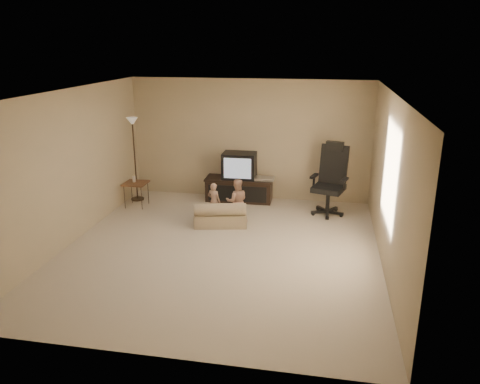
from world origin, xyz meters
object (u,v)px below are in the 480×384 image
object	(u,v)px
side_table	(136,183)
child_sofa	(220,216)
toddler_left	(214,202)
tv_stand	(240,181)
toddler_right	(237,201)
office_chair	(330,189)
floor_lamp	(134,141)

from	to	relation	value
side_table	child_sofa	distance (m)	2.07
child_sofa	toddler_left	xyz separation A→B (m)	(-0.18, 0.25, 0.17)
tv_stand	toddler_right	size ratio (longest dim) A/B	1.73
tv_stand	toddler_right	distance (m)	1.28
office_chair	side_table	distance (m)	3.86
side_table	toddler_right	world-z (taller)	toddler_right
floor_lamp	toddler_right	xyz separation A→B (m)	(2.32, -0.91, -0.86)
child_sofa	toddler_right	distance (m)	0.40
toddler_left	child_sofa	bearing A→B (deg)	142.13
floor_lamp	child_sofa	world-z (taller)	floor_lamp
tv_stand	child_sofa	bearing A→B (deg)	-94.25
office_chair	floor_lamp	size ratio (longest dim) A/B	0.80
tv_stand	office_chair	size ratio (longest dim) A/B	1.04
side_table	office_chair	bearing A→B (deg)	4.34
toddler_right	office_chair	bearing A→B (deg)	-166.79
child_sofa	toddler_left	size ratio (longest dim) A/B	1.42
office_chair	toddler_right	xyz separation A→B (m)	(-1.67, -0.81, -0.08)
office_chair	side_table	world-z (taller)	office_chair
child_sofa	toddler_right	xyz separation A→B (m)	(0.27, 0.20, 0.23)
tv_stand	floor_lamp	xyz separation A→B (m)	(-2.14, -0.36, 0.85)
side_table	floor_lamp	bearing A→B (deg)	110.81
floor_lamp	child_sofa	size ratio (longest dim) A/B	1.70
child_sofa	toddler_left	bearing A→B (deg)	113.78
toddler_left	toddler_right	size ratio (longest dim) A/B	0.87
tv_stand	toddler_left	distance (m)	1.24
office_chair	floor_lamp	bearing A→B (deg)	-164.54
toddler_left	tv_stand	bearing A→B (deg)	-85.15
side_table	toddler_left	world-z (taller)	toddler_left
tv_stand	child_sofa	size ratio (longest dim) A/B	1.40
tv_stand	side_table	bearing A→B (deg)	-160.66
tv_stand	side_table	world-z (taller)	tv_stand
floor_lamp	child_sofa	distance (m)	2.58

